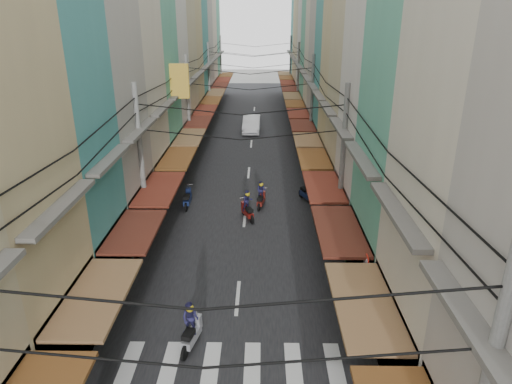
# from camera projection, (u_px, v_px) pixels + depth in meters

# --- Properties ---
(ground) EXTENTS (160.00, 160.00, 0.00)m
(ground) POSITION_uv_depth(u_px,v_px,m) (240.00, 273.00, 21.00)
(ground) COLOR slate
(ground) RESTS_ON ground
(road) EXTENTS (10.00, 80.00, 0.02)m
(road) POSITION_uv_depth(u_px,v_px,m) (251.00, 150.00, 39.59)
(road) COLOR black
(road) RESTS_ON ground
(sidewalk_left) EXTENTS (3.00, 80.00, 0.06)m
(sidewalk_left) POSITION_uv_depth(u_px,v_px,m) (176.00, 150.00, 39.67)
(sidewalk_left) COLOR slate
(sidewalk_left) RESTS_ON ground
(sidewalk_right) EXTENTS (3.00, 80.00, 0.06)m
(sidewalk_right) POSITION_uv_depth(u_px,v_px,m) (326.00, 150.00, 39.50)
(sidewalk_right) COLOR slate
(sidewalk_right) RESTS_ON ground
(crosswalk) EXTENTS (7.55, 2.40, 0.01)m
(crosswalk) POSITION_uv_depth(u_px,v_px,m) (232.00, 366.00, 15.41)
(crosswalk) COLOR silver
(crosswalk) RESTS_ON ground
(building_row_left) EXTENTS (7.80, 67.67, 23.70)m
(building_row_left) POSITION_uv_depth(u_px,v_px,m) (139.00, 33.00, 32.91)
(building_row_left) COLOR beige
(building_row_left) RESTS_ON ground
(building_row_right) EXTENTS (7.80, 68.98, 22.59)m
(building_row_right) POSITION_uv_depth(u_px,v_px,m) (359.00, 39.00, 32.72)
(building_row_right) COLOR teal
(building_row_right) RESTS_ON ground
(utility_poles) EXTENTS (10.20, 66.13, 8.20)m
(utility_poles) POSITION_uv_depth(u_px,v_px,m) (249.00, 81.00, 32.53)
(utility_poles) COLOR gray
(utility_poles) RESTS_ON ground
(white_car) EXTENTS (5.62, 2.27, 1.97)m
(white_car) POSITION_uv_depth(u_px,v_px,m) (252.00, 132.00, 45.73)
(white_car) COLOR #BCBCC1
(white_car) RESTS_ON ground
(bicycle) EXTENTS (1.67, 0.85, 1.10)m
(bicycle) POSITION_uv_depth(u_px,v_px,m) (393.00, 256.00, 22.45)
(bicycle) COLOR black
(bicycle) RESTS_ON ground
(moving_scooters) EXTENTS (7.73, 15.43, 1.83)m
(moving_scooters) POSITION_uv_depth(u_px,v_px,m) (239.00, 226.00, 24.43)
(moving_scooters) COLOR black
(moving_scooters) RESTS_ON ground
(parked_scooters) EXTENTS (12.81, 15.51, 0.98)m
(parked_scooters) POSITION_uv_depth(u_px,v_px,m) (354.00, 312.00, 17.50)
(parked_scooters) COLOR black
(parked_scooters) RESTS_ON ground
(pedestrians) EXTENTS (12.91, 20.18, 2.20)m
(pedestrians) POSITION_uv_depth(u_px,v_px,m) (147.00, 262.00, 19.86)
(pedestrians) COLOR #27222D
(pedestrians) RESTS_ON ground
(market_umbrella) EXTENTS (2.32, 2.32, 2.45)m
(market_umbrella) POSITION_uv_depth(u_px,v_px,m) (432.00, 337.00, 13.61)
(market_umbrella) COLOR #B2B2B7
(market_umbrella) RESTS_ON ground
(traffic_sign) EXTENTS (0.10, 0.68, 3.11)m
(traffic_sign) POSITION_uv_depth(u_px,v_px,m) (365.00, 274.00, 16.59)
(traffic_sign) COLOR gray
(traffic_sign) RESTS_ON ground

